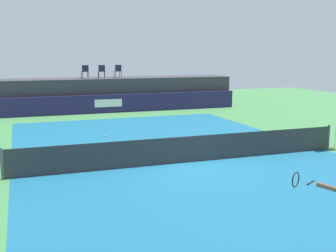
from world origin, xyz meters
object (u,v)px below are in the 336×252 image
Objects in this scene: spectator_chair_left at (102,71)px; net_post_near at (2,164)px; spectator_chair_far_left at (85,71)px; tennis_ball at (106,136)px; spectator_chair_center at (118,71)px; net_post_far at (328,137)px.

spectator_chair_left is 0.89× the size of net_post_near.
spectator_chair_far_left is at bearing 72.01° from net_post_near.
spectator_chair_left is 13.06× the size of tennis_ball.
tennis_ball is at bearing -100.10° from spectator_chair_left.
net_post_far is (5.25, -15.02, -2.19)m from spectator_chair_center.
spectator_chair_far_left is 0.89× the size of net_post_far.
spectator_chair_far_left is at bearing 86.52° from tennis_ball.
net_post_far is 9.82m from tennis_ball.
spectator_chair_center is at bearing 4.17° from spectator_chair_left.
net_post_far reaches higher than tennis_ball.
net_post_near is 7.09m from tennis_ball.
tennis_ball is at bearing -106.58° from spectator_chair_center.
tennis_ball is at bearing 52.17° from net_post_near.
tennis_ball is at bearing 145.28° from net_post_far.
spectator_chair_left is at bearing 113.18° from net_post_far.
spectator_chair_center is 16.78m from net_post_near.
net_post_near is 14.71× the size of tennis_ball.
spectator_chair_left reaches higher than net_post_near.
tennis_ball is at bearing -93.48° from spectator_chair_far_left.
tennis_ball is (-0.58, -9.57, -2.66)m from spectator_chair_far_left.
net_post_far is 14.71× the size of tennis_ball.
net_post_far is at bearing -63.73° from spectator_chair_far_left.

